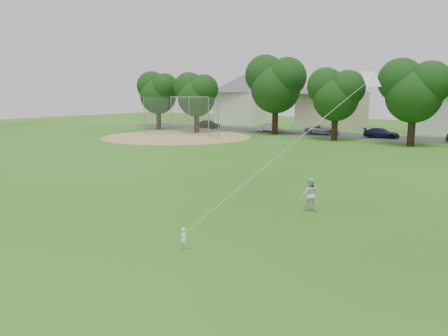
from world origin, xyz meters
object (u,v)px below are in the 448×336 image
Objects in this scene: older_boy at (310,194)px; kite at (286,149)px; toddler at (184,239)px; baseball_backstop at (187,116)px.

kite is at bearing 76.81° from older_boy.
baseball_backstop is at bearing -46.12° from toddler.
kite is at bearing -112.41° from toddler.
baseball_backstop reaches higher than toddler.
baseball_backstop is (-28.15, 27.67, -0.77)m from kite.
older_boy is 4.25m from kite.
older_boy is (1.28, 7.13, 0.34)m from toddler.
older_boy is 0.15× the size of kite.
toddler is 0.07× the size of baseball_backstop.
older_boy is at bearing -96.34° from toddler.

